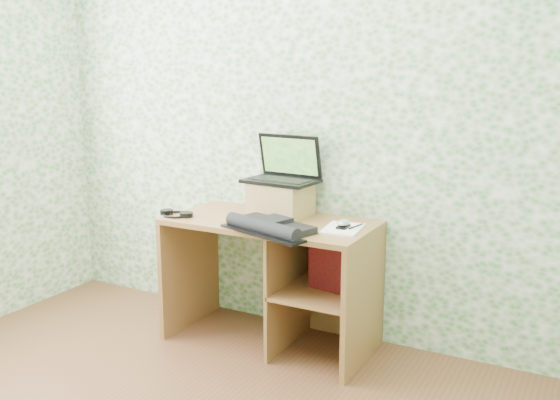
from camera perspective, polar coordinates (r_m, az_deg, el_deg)
The scene contains 10 objects.
wall_back at distance 3.79m, azimuth 1.38°, elevation 7.27°, with size 3.50×3.50×0.00m, color white.
desk at distance 3.67m, azimuth 0.42°, elevation -5.96°, with size 1.20×0.60×0.75m.
riser at distance 3.71m, azimuth 0.08°, elevation 0.11°, with size 0.33×0.27×0.20m, color olive.
laptop at distance 3.72m, azimuth 0.40°, elevation 2.69°, with size 0.43×0.32×0.28m.
keyboard at distance 3.36m, azimuth -1.04°, elevation -2.41°, with size 0.56×0.43×0.08m.
headphones at distance 3.76m, azimuth -9.45°, elevation -1.27°, with size 0.23×0.16×0.03m.
notepad at distance 3.40m, azimuth 5.75°, elevation -2.64°, with size 0.19×0.27×0.01m, color white.
mouse at distance 3.40m, azimuth 5.81°, elevation -2.25°, with size 0.06×0.10×0.03m, color silver.
pen at distance 3.42m, azimuth 6.96°, elevation -2.40°, with size 0.01×0.01×0.14m, color black.
red_box at distance 3.51m, azimuth 4.54°, elevation -6.03°, with size 0.23×0.07×0.28m, color maroon.
Camera 1 is at (1.70, -1.62, 1.61)m, focal length 40.00 mm.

